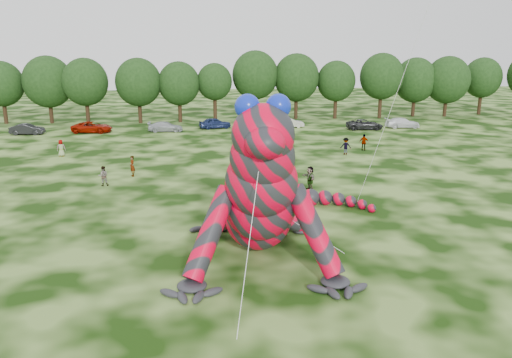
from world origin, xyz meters
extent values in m
plane|color=#16330A|center=(0.00, 0.00, 0.00)|extent=(240.00, 240.00, 0.00)
cylinder|color=silver|center=(9.97, 11.66, 7.32)|extent=(0.02, 0.02, 15.52)
cylinder|color=#382314|center=(8.73, 13.93, 0.12)|extent=(0.08, 0.08, 0.24)
imported|color=black|center=(-23.55, 48.01, 0.69)|extent=(4.26, 1.69, 1.38)
imported|color=#911102|center=(-15.58, 48.55, 0.72)|extent=(5.47, 3.16, 1.44)
imported|color=#A1A6A9|center=(-6.07, 48.13, 0.66)|extent=(4.63, 2.08, 1.32)
imported|color=navy|center=(0.61, 49.94, 0.75)|extent=(4.63, 2.52, 1.49)
imported|color=beige|center=(11.04, 49.44, 0.65)|extent=(3.97, 1.43, 1.30)
imported|color=#242527|center=(20.81, 46.29, 0.69)|extent=(5.15, 2.74, 1.38)
imported|color=white|center=(26.55, 47.01, 0.69)|extent=(4.88, 2.20, 1.39)
imported|color=gray|center=(13.10, 30.43, 0.89)|extent=(1.25, 0.85, 1.78)
imported|color=gray|center=(-9.91, 21.18, 0.81)|extent=(0.86, 0.71, 1.61)
imported|color=gray|center=(-16.00, 33.50, 0.85)|extent=(0.91, 0.66, 1.71)
imported|color=gray|center=(15.70, 32.21, 0.90)|extent=(1.14, 0.84, 1.79)
imported|color=gray|center=(6.22, 17.84, 0.93)|extent=(0.99, 1.81, 1.86)
imported|color=gray|center=(-7.93, 24.04, 0.90)|extent=(0.64, 0.76, 1.79)
camera|label=1|loc=(-2.97, -18.77, 10.64)|focal=35.00mm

